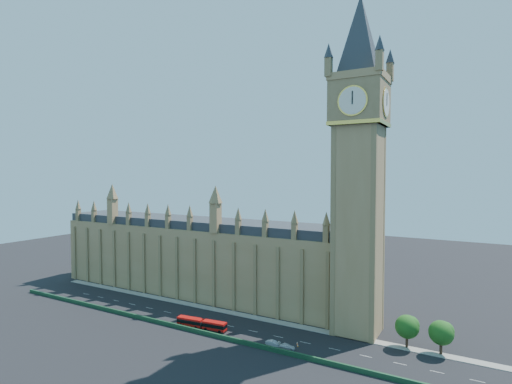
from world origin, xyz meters
The scene contains 15 objects.
ground centered at (0.00, 0.00, 0.00)m, with size 400.00×400.00×0.00m, color black.
palace_westminster centered at (-25.00, 22.00, 13.86)m, with size 120.00×20.00×28.00m.
elizabeth_tower centered at (38.00, 13.99, 54.56)m, with size 20.59×20.59×105.00m.
bridge_parapet centered at (0.00, -9.00, 0.60)m, with size 160.00×0.60×1.20m, color #1E4C2D.
kerb_north centered at (0.00, 9.50, 0.08)m, with size 160.00×3.00×0.16m, color gray.
tree_east_near centered at (52.22, 10.08, 5.64)m, with size 6.00×6.00×8.50m.
tree_east_far centered at (60.22, 10.08, 5.64)m, with size 6.00×6.00×8.50m.
red_bus centered at (-2.01, -5.69, 1.40)m, with size 15.78×3.91×2.66m.
car_grey centered at (-2.00, -4.37, 0.73)m, with size 1.73×4.30×1.46m, color #3B3D42.
car_silver centered at (21.45, -5.90, 0.68)m, with size 1.45×4.15×1.37m, color #B1B2B9.
car_white centered at (25.31, -5.81, 0.62)m, with size 1.72×4.24×1.23m, color silver.
cone_a centered at (27.20, -3.24, 0.31)m, with size 0.44×0.44×0.62m.
cone_b centered at (23.69, -3.66, 0.31)m, with size 0.40×0.40×0.62m.
cone_c centered at (22.09, -3.96, 0.39)m, with size 0.63×0.63×0.80m.
cone_d centered at (26.55, -2.08, 0.31)m, with size 0.50×0.50×0.63m.
Camera 1 is at (67.48, -97.10, 44.81)m, focal length 28.00 mm.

